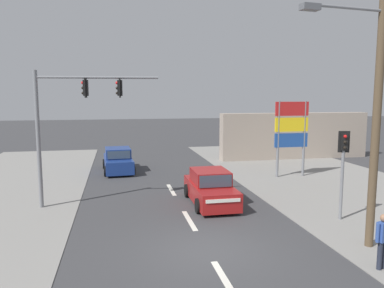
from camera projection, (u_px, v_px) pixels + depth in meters
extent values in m
plane|color=#3A3A3D|center=(208.00, 251.00, 11.92)|extent=(140.00, 140.00, 0.00)
cube|color=silver|center=(225.00, 281.00, 9.98)|extent=(0.20, 2.40, 0.01)
cube|color=silver|center=(189.00, 220.00, 14.84)|extent=(0.20, 2.40, 0.01)
cube|color=silver|center=(171.00, 190.00, 19.70)|extent=(0.20, 2.40, 0.01)
cylinder|color=brown|center=(379.00, 87.00, 11.62)|extent=(0.26, 0.26, 10.37)
cylinder|color=slate|center=(348.00, 8.00, 10.93)|extent=(2.59, 0.38, 0.09)
cube|color=#595B60|center=(310.00, 7.00, 10.54)|extent=(0.59, 0.34, 0.18)
cylinder|color=slate|center=(38.00, 140.00, 16.17)|extent=(0.18, 0.18, 6.00)
cylinder|color=slate|center=(98.00, 77.00, 16.10)|extent=(5.19, 0.60, 0.11)
cube|color=black|center=(86.00, 88.00, 16.10)|extent=(0.22, 0.28, 0.68)
cube|color=black|center=(86.00, 88.00, 16.10)|extent=(0.08, 0.44, 0.84)
sphere|color=red|center=(83.00, 83.00, 16.06)|extent=(0.13, 0.13, 0.13)
sphere|color=black|center=(83.00, 88.00, 16.09)|extent=(0.13, 0.13, 0.13)
sphere|color=black|center=(83.00, 93.00, 16.12)|extent=(0.13, 0.13, 0.13)
cube|color=black|center=(120.00, 88.00, 16.25)|extent=(0.22, 0.28, 0.68)
cube|color=black|center=(120.00, 88.00, 16.25)|extent=(0.08, 0.44, 0.84)
sphere|color=red|center=(117.00, 83.00, 16.21)|extent=(0.13, 0.13, 0.13)
sphere|color=black|center=(117.00, 88.00, 16.24)|extent=(0.13, 0.13, 0.13)
sphere|color=black|center=(117.00, 93.00, 16.27)|extent=(0.13, 0.13, 0.13)
cylinder|color=slate|center=(342.00, 185.00, 14.76)|extent=(0.12, 0.12, 2.80)
cube|color=black|center=(344.00, 142.00, 14.54)|extent=(0.30, 0.25, 0.68)
cube|color=black|center=(344.00, 142.00, 14.54)|extent=(0.44, 0.14, 0.84)
sphere|color=red|center=(345.00, 136.00, 14.39)|extent=(0.13, 0.13, 0.13)
sphere|color=black|center=(345.00, 142.00, 14.42)|extent=(0.13, 0.13, 0.13)
sphere|color=black|center=(345.00, 148.00, 14.45)|extent=(0.13, 0.13, 0.13)
cylinder|color=slate|center=(278.00, 140.00, 22.47)|extent=(0.16, 0.16, 4.60)
cylinder|color=slate|center=(304.00, 139.00, 22.81)|extent=(0.16, 0.16, 4.60)
cube|color=red|center=(292.00, 109.00, 22.41)|extent=(2.10, 0.14, 0.84)
cube|color=yellow|center=(292.00, 125.00, 22.53)|extent=(2.10, 0.14, 0.84)
cube|color=#1E4793|center=(291.00, 140.00, 22.65)|extent=(2.10, 0.14, 0.84)
cube|color=#A39384|center=(295.00, 136.00, 29.42)|extent=(12.00, 1.00, 3.60)
cube|color=maroon|center=(210.00, 192.00, 17.12)|extent=(1.72, 4.21, 0.80)
cube|color=maroon|center=(210.00, 177.00, 17.08)|extent=(1.57, 1.91, 0.62)
cube|color=#384756|center=(216.00, 181.00, 16.14)|extent=(1.44, 0.07, 0.53)
cube|color=#384756|center=(205.00, 172.00, 18.02)|extent=(1.40, 0.07, 0.50)
cube|color=white|center=(223.00, 201.00, 15.04)|extent=(1.45, 0.05, 0.14)
cylinder|color=black|center=(237.00, 204.00, 16.05)|extent=(0.19, 0.64, 0.64)
cylinder|color=black|center=(198.00, 206.00, 15.72)|extent=(0.19, 0.64, 0.64)
cylinder|color=black|center=(221.00, 189.00, 18.58)|extent=(0.19, 0.64, 0.64)
cylinder|color=black|center=(187.00, 191.00, 18.25)|extent=(0.19, 0.64, 0.64)
cube|color=navy|center=(118.00, 163.00, 24.44)|extent=(1.94, 4.29, 0.80)
cube|color=navy|center=(118.00, 153.00, 24.30)|extent=(1.67, 1.99, 0.62)
cube|color=#384756|center=(117.00, 151.00, 25.23)|extent=(1.44, 0.14, 0.53)
cube|color=#384756|center=(119.00, 155.00, 23.37)|extent=(1.41, 0.14, 0.50)
cube|color=white|center=(116.00, 156.00, 26.44)|extent=(1.44, 0.12, 0.14)
cylinder|color=black|center=(104.00, 164.00, 25.50)|extent=(0.23, 0.65, 0.64)
cylinder|color=black|center=(129.00, 163.00, 25.93)|extent=(0.23, 0.65, 0.64)
cylinder|color=black|center=(106.00, 171.00, 23.00)|extent=(0.23, 0.65, 0.64)
cylinder|color=black|center=(133.00, 170.00, 23.43)|extent=(0.23, 0.65, 0.64)
cylinder|color=#232838|center=(384.00, 255.00, 10.63)|extent=(0.14, 0.14, 0.84)
cylinder|color=#232838|center=(380.00, 256.00, 10.55)|extent=(0.14, 0.14, 0.84)
cube|color=#33519E|center=(383.00, 232.00, 10.50)|extent=(0.41, 0.31, 0.56)
sphere|color=#9E7051|center=(384.00, 218.00, 10.45)|extent=(0.22, 0.22, 0.22)
cylinder|color=#33519E|center=(378.00, 233.00, 10.39)|extent=(0.09, 0.09, 0.54)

